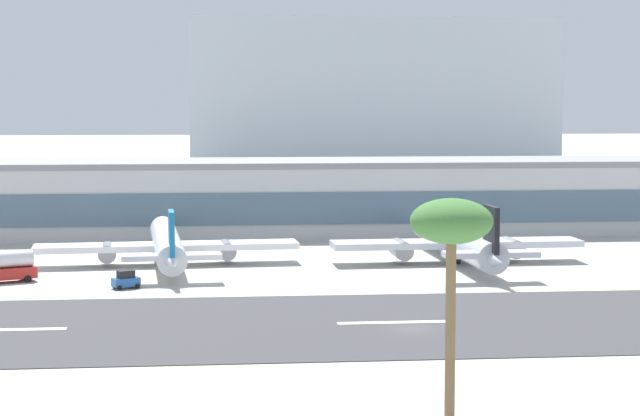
{
  "coord_description": "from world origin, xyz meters",
  "views": [
    {
      "loc": [
        -20.37,
        -110.67,
        22.17
      ],
      "look_at": [
        -3.74,
        55.05,
        7.02
      ],
      "focal_mm": 64.96,
      "sensor_mm": 36.0,
      "label": 1
    }
  ],
  "objects_px": {
    "service_fuel_truck_0": "(0,267)",
    "service_baggage_tug_1": "(126,280)",
    "distant_hotel_block": "(371,99)",
    "palm_tree_0": "(451,228)",
    "terminal_building": "(304,196)",
    "airliner_blue_tail_gate_0": "(167,245)",
    "airliner_black_tail_gate_1": "(458,242)"
  },
  "relations": [
    {
      "from": "service_fuel_truck_0",
      "to": "service_baggage_tug_1",
      "type": "distance_m",
      "value": 16.83
    },
    {
      "from": "distant_hotel_block",
      "to": "palm_tree_0",
      "type": "bearing_deg",
      "value": -97.11
    },
    {
      "from": "terminal_building",
      "to": "service_fuel_truck_0",
      "type": "distance_m",
      "value": 66.66
    },
    {
      "from": "airliner_blue_tail_gate_0",
      "to": "airliner_black_tail_gate_1",
      "type": "bearing_deg",
      "value": -96.49
    },
    {
      "from": "airliner_black_tail_gate_1",
      "to": "service_baggage_tug_1",
      "type": "distance_m",
      "value": 47.62
    },
    {
      "from": "terminal_building",
      "to": "distant_hotel_block",
      "type": "height_order",
      "value": "distant_hotel_block"
    },
    {
      "from": "distant_hotel_block",
      "to": "palm_tree_0",
      "type": "relative_size",
      "value": 6.85
    },
    {
      "from": "airliner_blue_tail_gate_0",
      "to": "terminal_building",
      "type": "bearing_deg",
      "value": -33.76
    },
    {
      "from": "distant_hotel_block",
      "to": "airliner_black_tail_gate_1",
      "type": "height_order",
      "value": "distant_hotel_block"
    },
    {
      "from": "terminal_building",
      "to": "palm_tree_0",
      "type": "relative_size",
      "value": 9.9
    },
    {
      "from": "airliner_blue_tail_gate_0",
      "to": "palm_tree_0",
      "type": "bearing_deg",
      "value": -168.77
    },
    {
      "from": "palm_tree_0",
      "to": "terminal_building",
      "type": "bearing_deg",
      "value": 89.85
    },
    {
      "from": "terminal_building",
      "to": "service_baggage_tug_1",
      "type": "height_order",
      "value": "terminal_building"
    },
    {
      "from": "service_baggage_tug_1",
      "to": "palm_tree_0",
      "type": "height_order",
      "value": "palm_tree_0"
    },
    {
      "from": "airliner_black_tail_gate_1",
      "to": "palm_tree_0",
      "type": "xyz_separation_m",
      "value": [
        -18.21,
        -79.44,
        10.69
      ]
    },
    {
      "from": "service_fuel_truck_0",
      "to": "palm_tree_0",
      "type": "height_order",
      "value": "palm_tree_0"
    },
    {
      "from": "distant_hotel_block",
      "to": "service_fuel_truck_0",
      "type": "bearing_deg",
      "value": -110.68
    },
    {
      "from": "airliner_blue_tail_gate_0",
      "to": "palm_tree_0",
      "type": "relative_size",
      "value": 2.73
    },
    {
      "from": "airliner_black_tail_gate_1",
      "to": "service_fuel_truck_0",
      "type": "relative_size",
      "value": 5.15
    },
    {
      "from": "terminal_building",
      "to": "airliner_black_tail_gate_1",
      "type": "xyz_separation_m",
      "value": [
        17.88,
        -40.13,
        -3.22
      ]
    },
    {
      "from": "airliner_blue_tail_gate_0",
      "to": "distant_hotel_block",
      "type": "bearing_deg",
      "value": -20.25
    },
    {
      "from": "service_baggage_tug_1",
      "to": "palm_tree_0",
      "type": "xyz_separation_m",
      "value": [
        26.11,
        -62.12,
        12.67
      ]
    },
    {
      "from": "distant_hotel_block",
      "to": "airliner_blue_tail_gate_0",
      "type": "bearing_deg",
      "value": -106.51
    },
    {
      "from": "airliner_blue_tail_gate_0",
      "to": "service_baggage_tug_1",
      "type": "bearing_deg",
      "value": 163.49
    },
    {
      "from": "terminal_building",
      "to": "airliner_blue_tail_gate_0",
      "type": "relative_size",
      "value": 3.62
    },
    {
      "from": "airliner_black_tail_gate_1",
      "to": "service_baggage_tug_1",
      "type": "bearing_deg",
      "value": 109.8
    },
    {
      "from": "terminal_building",
      "to": "airliner_blue_tail_gate_0",
      "type": "height_order",
      "value": "terminal_building"
    },
    {
      "from": "distant_hotel_block",
      "to": "airliner_black_tail_gate_1",
      "type": "relative_size",
      "value": 2.37
    },
    {
      "from": "airliner_black_tail_gate_1",
      "to": "service_baggage_tug_1",
      "type": "xyz_separation_m",
      "value": [
        -44.32,
        -17.32,
        -1.98
      ]
    },
    {
      "from": "distant_hotel_block",
      "to": "service_baggage_tug_1",
      "type": "height_order",
      "value": "distant_hotel_block"
    },
    {
      "from": "terminal_building",
      "to": "palm_tree_0",
      "type": "xyz_separation_m",
      "value": [
        -0.32,
        -119.57,
        7.47
      ]
    },
    {
      "from": "service_baggage_tug_1",
      "to": "airliner_blue_tail_gate_0",
      "type": "bearing_deg",
      "value": 51.33
    }
  ]
}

